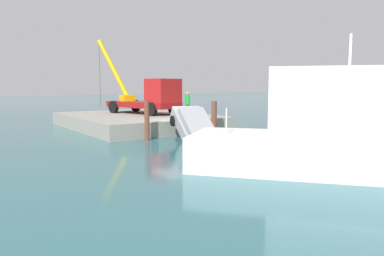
{
  "coord_description": "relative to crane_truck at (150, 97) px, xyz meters",
  "views": [
    {
      "loc": [
        20.59,
        -12.94,
        3.27
      ],
      "look_at": [
        1.52,
        0.28,
        0.59
      ],
      "focal_mm": 34.95,
      "sensor_mm": 36.0,
      "label": 1
    }
  ],
  "objects": [
    {
      "name": "dock_worker",
      "position": [
        1.97,
        2.27,
        -0.46
      ],
      "size": [
        0.34,
        0.34,
        1.74
      ],
      "color": "#282828",
      "rests_on": "dock"
    },
    {
      "name": "crane_truck",
      "position": [
        0.0,
        0.0,
        0.0
      ],
      "size": [
        7.99,
        4.06,
        6.12
      ],
      "color": "maroon",
      "rests_on": "dock"
    },
    {
      "name": "salvaged_car",
      "position": [
        8.33,
        -1.45,
        -1.68
      ],
      "size": [
        4.15,
        2.67,
        2.97
      ],
      "color": "#99999E",
      "rests_on": "ground"
    },
    {
      "name": "dock",
      "position": [
        -0.16,
        -1.05,
        -1.84
      ],
      "size": [
        12.25,
        9.55,
        0.99
      ],
      "primitive_type": "cube",
      "color": "gray",
      "rests_on": "ground"
    },
    {
      "name": "ground",
      "position": [
        5.45,
        -1.05,
        -2.34
      ],
      "size": [
        200.0,
        200.0,
        0.0
      ],
      "primitive_type": "plane",
      "color": "#2D6066"
    },
    {
      "name": "piling_mid",
      "position": [
        6.76,
        1.12,
        -1.23
      ],
      "size": [
        0.36,
        0.36,
        2.22
      ],
      "primitive_type": "cylinder",
      "color": "brown",
      "rests_on": "ground"
    },
    {
      "name": "piling_near",
      "position": [
        6.5,
        -3.69,
        -1.17
      ],
      "size": [
        0.3,
        0.3,
        2.34
      ],
      "primitive_type": "cylinder",
      "color": "brown",
      "rests_on": "ground"
    }
  ]
}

